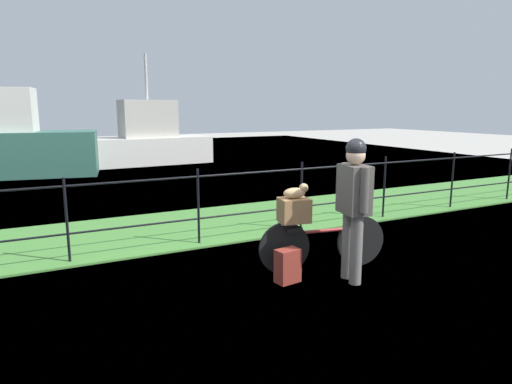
# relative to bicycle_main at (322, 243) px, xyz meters

# --- Properties ---
(ground_plane) EXTENTS (60.00, 60.00, 0.00)m
(ground_plane) POSITION_rel_bicycle_main_xyz_m (-1.03, -0.63, -0.34)
(ground_plane) COLOR #B2ADA3
(grass_strip) EXTENTS (27.00, 2.40, 0.03)m
(grass_strip) POSITION_rel_bicycle_main_xyz_m (-1.03, 2.69, -0.33)
(grass_strip) COLOR #478438
(grass_strip) RESTS_ON ground
(harbor_water) EXTENTS (30.00, 30.00, 0.00)m
(harbor_water) POSITION_rel_bicycle_main_xyz_m (-1.03, 9.27, -0.34)
(harbor_water) COLOR #60849E
(harbor_water) RESTS_ON ground
(iron_fence) EXTENTS (18.04, 0.04, 1.15)m
(iron_fence) POSITION_rel_bicycle_main_xyz_m (-1.03, 1.68, 0.32)
(iron_fence) COLOR black
(iron_fence) RESTS_ON ground
(bicycle_main) EXTENTS (1.68, 0.35, 0.65)m
(bicycle_main) POSITION_rel_bicycle_main_xyz_m (0.00, 0.00, 0.00)
(bicycle_main) COLOR black
(bicycle_main) RESTS_ON ground
(wooden_crate) EXTENTS (0.40, 0.35, 0.29)m
(wooden_crate) POSITION_rel_bicycle_main_xyz_m (-0.38, 0.07, 0.45)
(wooden_crate) COLOR olive
(wooden_crate) RESTS_ON bicycle_main
(terrier_dog) EXTENTS (0.32, 0.19, 0.18)m
(terrier_dog) POSITION_rel_bicycle_main_xyz_m (-0.36, 0.06, 0.67)
(terrier_dog) COLOR tan
(terrier_dog) RESTS_ON wooden_crate
(cyclist_person) EXTENTS (0.33, 0.53, 1.68)m
(cyclist_person) POSITION_rel_bicycle_main_xyz_m (0.09, -0.47, 0.66)
(cyclist_person) COLOR slate
(cyclist_person) RESTS_ON ground
(backpack_on_paving) EXTENTS (0.30, 0.22, 0.40)m
(backpack_on_paving) POSITION_rel_bicycle_main_xyz_m (-0.61, -0.17, -0.14)
(backpack_on_paving) COLOR maroon
(backpack_on_paving) RESTS_ON ground
(moored_boat_mid) EXTENTS (4.42, 1.87, 3.89)m
(moored_boat_mid) POSITION_rel_bicycle_main_xyz_m (0.78, 11.90, 0.48)
(moored_boat_mid) COLOR silver
(moored_boat_mid) RESTS_ON ground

